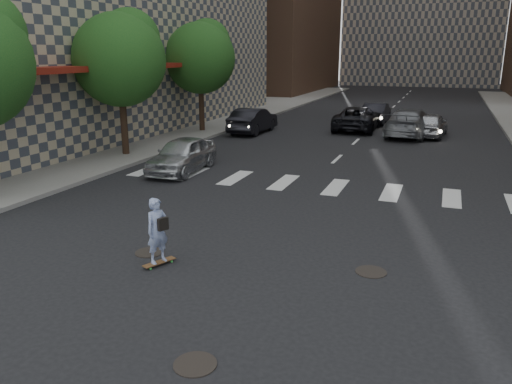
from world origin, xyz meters
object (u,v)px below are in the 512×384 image
silver_sedan (182,155)px  traffic_car_c (357,118)px  traffic_car_d (430,124)px  tree_c (202,55)px  skateboarder (158,231)px  traffic_car_a (253,120)px  traffic_car_b (410,123)px  traffic_car_e (376,113)px  tree_b (122,55)px

silver_sedan → traffic_car_c: (4.80, 14.09, 0.04)m
traffic_car_d → tree_c: bearing=18.8°
skateboarder → traffic_car_c: 22.72m
silver_sedan → traffic_car_c: bearing=68.4°
traffic_car_a → traffic_car_b: traffic_car_b is taller
traffic_car_c → traffic_car_e: 3.76m
traffic_car_b → traffic_car_d: 1.16m
traffic_car_d → traffic_car_e: (-3.75, 4.77, -0.00)m
tree_c → silver_sedan: 11.35m
tree_c → traffic_car_b: tree_c is taller
skateboarder → traffic_car_c: size_ratio=0.30×
tree_b → traffic_car_a: bearing=71.6°
tree_b → traffic_car_a: 10.12m
tree_c → traffic_car_c: bearing=25.7°
traffic_car_c → traffic_car_d: (4.44, -1.07, -0.03)m
traffic_car_b → tree_c: bearing=20.3°
traffic_car_a → silver_sedan: bearing=96.3°
traffic_car_e → tree_c: bearing=41.0°
traffic_car_d → traffic_car_a: bearing=17.9°
tree_b → silver_sedan: (3.95, -1.88, -3.94)m
traffic_car_b → skateboarder: bearing=86.4°
tree_c → traffic_car_b: 12.99m
tree_c → traffic_car_c: 10.47m
skateboarder → traffic_car_c: bearing=112.5°
traffic_car_a → skateboarder: bearing=105.8°
tree_b → traffic_car_a: tree_b is taller
tree_c → silver_sedan: size_ratio=1.58×
tree_c → traffic_car_b: (12.07, 2.86, -3.84)m
tree_c → traffic_car_e: tree_c is taller
traffic_car_c → traffic_car_a: bearing=29.2°
skateboarder → tree_c: bearing=137.8°
tree_b → traffic_car_e: tree_b is taller
silver_sedan → traffic_car_c: traffic_car_c is taller
silver_sedan → traffic_car_d: 15.97m
traffic_car_a → traffic_car_b: (9.12, 2.00, 0.04)m
traffic_car_b → traffic_car_a: bearing=19.3°
silver_sedan → traffic_car_b: bearing=54.8°
silver_sedan → skateboarder: bearing=-67.1°
traffic_car_d → tree_b: bearing=45.6°
tree_c → traffic_car_a: size_ratio=1.43×
skateboarder → tree_b: bearing=151.8°
traffic_car_b → traffic_car_e: bearing=-55.6°
tree_c → skateboarder: size_ratio=4.06×
tree_b → tree_c: size_ratio=1.00×
skateboarder → traffic_car_e: bearing=111.2°
traffic_car_a → traffic_car_d: bearing=-166.5°
tree_b → skateboarder: (8.09, -10.50, -3.79)m
traffic_car_a → traffic_car_e: 9.58m
tree_c → traffic_car_c: tree_c is taller
silver_sedan → traffic_car_a: size_ratio=0.90×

